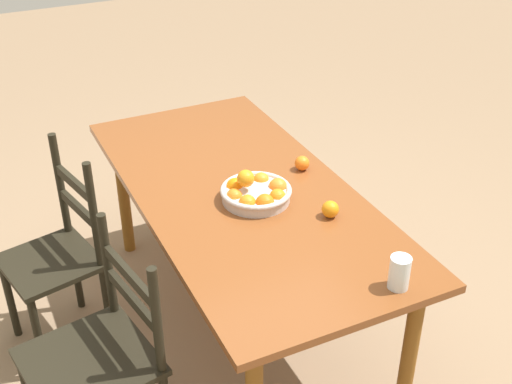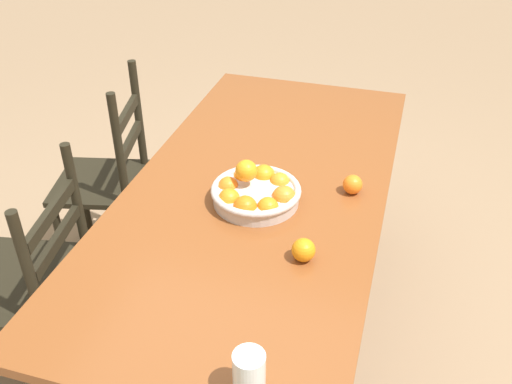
% 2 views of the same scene
% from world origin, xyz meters
% --- Properties ---
extents(ground_plane, '(12.00, 12.00, 0.00)m').
position_xyz_m(ground_plane, '(0.00, 0.00, 0.00)').
color(ground_plane, '#8A6E53').
extents(dining_table, '(1.89, 0.90, 0.76)m').
position_xyz_m(dining_table, '(0.00, 0.00, 0.68)').
color(dining_table, brown).
rests_on(dining_table, ground).
extents(chair_near_window, '(0.47, 0.47, 0.98)m').
position_xyz_m(chair_near_window, '(0.27, 0.79, 0.46)').
color(chair_near_window, black).
rests_on(chair_near_window, ground).
extents(chair_by_cabinet, '(0.53, 0.53, 0.91)m').
position_xyz_m(chair_by_cabinet, '(-0.39, 0.77, 0.44)').
color(chair_by_cabinet, black).
rests_on(chair_by_cabinet, ground).
extents(fruit_bowl, '(0.31, 0.31, 0.14)m').
position_xyz_m(fruit_bowl, '(-0.10, -0.02, 0.80)').
color(fruit_bowl, beige).
rests_on(fruit_bowl, dining_table).
extents(orange_loose_0, '(0.07, 0.07, 0.07)m').
position_xyz_m(orange_loose_0, '(0.05, -0.33, 0.79)').
color(orange_loose_0, orange).
rests_on(orange_loose_0, dining_table).
extents(orange_loose_1, '(0.07, 0.07, 0.07)m').
position_xyz_m(orange_loose_1, '(-0.35, -0.24, 0.80)').
color(orange_loose_1, orange).
rests_on(orange_loose_1, dining_table).
extents(drinking_glass, '(0.08, 0.08, 0.13)m').
position_xyz_m(drinking_glass, '(-0.84, -0.22, 0.82)').
color(drinking_glass, silver).
rests_on(drinking_glass, dining_table).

